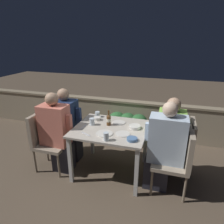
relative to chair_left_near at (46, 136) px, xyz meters
The scene contains 25 objects.
ground_plane 1.15m from the chair_left_near, ahead, with size 16.00×16.00×0.00m, color brown.
parapet_wall 1.82m from the chair_left_near, 56.34° to the left, with size 9.00×0.18×0.76m.
dining_table 1.03m from the chair_left_near, ahead, with size 1.04×0.91×0.75m.
planter_hedge 1.57m from the chair_left_near, 48.57° to the left, with size 0.79×0.47×0.60m.
chair_left_near is the anchor object (origin of this frame).
person_coral_top 0.23m from the chair_left_near, ahead, with size 0.49×0.26×1.25m.
chair_left_far 0.33m from the chair_left_near, 91.60° to the left, with size 0.48×0.47×0.91m.
person_navy_jumper 0.40m from the chair_left_near, 58.75° to the left, with size 0.48×0.26×1.23m.
chair_right_near 1.98m from the chair_left_near, ahead, with size 0.48×0.47×0.91m.
person_blue_shirt 1.78m from the chair_left_near, ahead, with size 0.52×0.26×1.26m.
chair_right_far 2.05m from the chair_left_near, ahead, with size 0.48×0.47×0.91m.
person_green_blouse 1.84m from the chair_left_near, 10.13° to the left, with size 0.47×0.26×1.23m.
beer_bottle 1.03m from the chair_left_near, 14.65° to the left, with size 0.07×0.07×0.23m.
plate_0 1.16m from the chair_left_near, 19.09° to the left, with size 0.20×0.20×0.01m.
plate_1 1.24m from the chair_left_near, ahead, with size 0.20×0.20×0.01m.
plate_2 1.01m from the chair_left_near, ahead, with size 0.23×0.23×0.01m.
bowl_0 0.85m from the chair_left_near, 28.04° to the left, with size 0.11×0.11×0.05m.
bowl_1 1.39m from the chair_left_near, 10.44° to the left, with size 0.17×0.17×0.05m.
bowl_2 1.40m from the chair_left_near, ahead, with size 0.14×0.14×0.04m.
glass_cup_0 1.12m from the chair_left_near, 11.40° to the right, with size 0.07×0.07×0.11m.
glass_cup_1 0.78m from the chair_left_near, 14.47° to the left, with size 0.08×0.08×0.11m.
glass_cup_2 0.88m from the chair_left_near, 37.01° to the left, with size 0.08×0.08×0.09m.
fork_0 0.79m from the chair_left_near, ahead, with size 0.16×0.09×0.01m.
fork_1 0.66m from the chair_left_near, ahead, with size 0.03×0.17×0.01m.
potted_plant 1.01m from the chair_left_near, 110.64° to the left, with size 0.30×0.30×0.64m.
Camera 1 is at (0.79, -2.52, 1.98)m, focal length 32.00 mm.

